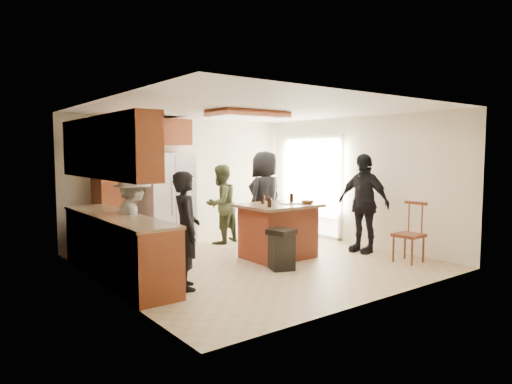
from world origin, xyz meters
TOP-DOWN VIEW (x-y plane):
  - room_shell at (4.37, 1.64)m, footprint 8.00×5.20m
  - person_front_left at (-1.65, -0.66)m, footprint 0.58×0.68m
  - person_behind_left at (0.36, 1.62)m, footprint 0.87×0.67m
  - person_behind_right at (0.91, 0.89)m, footprint 1.03×0.82m
  - person_side_right at (1.99, -0.59)m, footprint 0.64×1.10m
  - person_counter at (-1.91, 0.47)m, footprint 0.50×1.00m
  - left_cabinetry at (-2.24, 0.40)m, footprint 0.64×3.00m
  - back_wall_units at (-1.33, 2.20)m, footprint 1.80×0.60m
  - refrigerator at (-0.55, 2.12)m, footprint 0.90×0.76m
  - kitchen_island at (0.47, -0.02)m, footprint 1.28×1.03m
  - island_items at (0.70, -0.11)m, footprint 1.00×0.57m
  - trash_bin at (0.00, -0.66)m, footprint 0.44×0.44m
  - spindle_chair at (2.00, -1.57)m, footprint 0.44×0.44m

SIDE VIEW (x-z plane):
  - trash_bin at x=0.00m, z-range 0.00..0.63m
  - spindle_chair at x=2.00m, z-range -0.04..0.95m
  - kitchen_island at x=0.47m, z-range 0.01..0.94m
  - person_counter at x=-1.91m, z-range 0.00..1.52m
  - person_front_left at x=-1.65m, z-range 0.00..1.57m
  - person_behind_left at x=0.36m, z-range 0.00..1.57m
  - room_shell at x=4.37m, z-range -1.63..3.37m
  - person_side_right at x=1.99m, z-range 0.00..1.79m
  - refrigerator at x=-0.55m, z-range 0.00..1.80m
  - person_behind_right at x=0.91m, z-range 0.00..1.84m
  - left_cabinetry at x=-2.24m, z-range -0.19..2.11m
  - island_items at x=0.70m, z-range 0.89..1.04m
  - back_wall_units at x=-1.33m, z-range 0.15..2.60m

